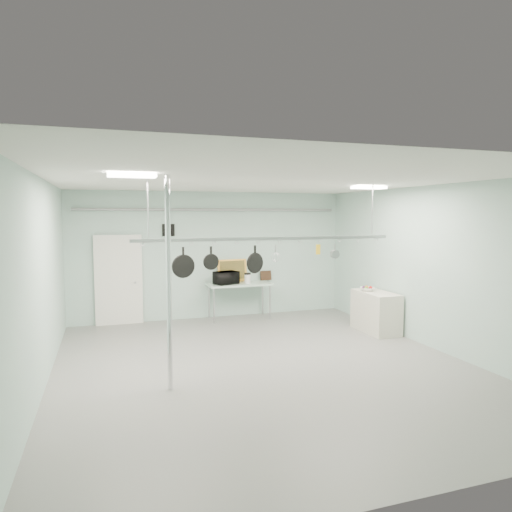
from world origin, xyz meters
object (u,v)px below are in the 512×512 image
object	(u,v)px
coffee_canister	(248,279)
chrome_pole	(169,284)
side_cabinet	(376,312)
prep_table	(239,286)
skillet_mid	(211,257)
pot_rack	(269,237)
fruit_bowl	(367,289)
skillet_right	(255,259)
microwave	(226,278)
skillet_left	(183,263)

from	to	relation	value
coffee_canister	chrome_pole	bearing A→B (deg)	-121.18
chrome_pole	side_cabinet	world-z (taller)	chrome_pole
prep_table	side_cabinet	world-z (taller)	prep_table
skillet_mid	pot_rack	bearing A→B (deg)	-2.71
fruit_bowl	skillet_right	bearing A→B (deg)	-157.34
chrome_pole	side_cabinet	bearing A→B (deg)	22.41
pot_rack	fruit_bowl	world-z (taller)	pot_rack
microwave	coffee_canister	bearing A→B (deg)	154.95
skillet_mid	coffee_canister	bearing A→B (deg)	60.12
microwave	chrome_pole	bearing A→B (deg)	44.75
microwave	skillet_left	xyz separation A→B (m)	(-1.58, -3.26, 0.76)
pot_rack	fruit_bowl	xyz separation A→B (m)	(2.85, 1.30, -1.29)
skillet_left	microwave	bearing A→B (deg)	56.13
fruit_bowl	skillet_right	xyz separation A→B (m)	(-3.11, -1.30, 0.90)
microwave	coffee_canister	world-z (taller)	microwave
prep_table	microwave	bearing A→B (deg)	-173.54
chrome_pole	side_cabinet	xyz separation A→B (m)	(4.85, 2.00, -1.15)
chrome_pole	fruit_bowl	world-z (taller)	chrome_pole
microwave	skillet_mid	xyz separation A→B (m)	(-1.11, -3.26, 0.83)
side_cabinet	coffee_canister	bearing A→B (deg)	138.15
coffee_canister	skillet_left	distance (m)	3.94
side_cabinet	fruit_bowl	xyz separation A→B (m)	(-0.10, 0.20, 0.49)
prep_table	skillet_right	world-z (taller)	skillet_right
skillet_mid	skillet_right	distance (m)	0.80
coffee_canister	skillet_right	distance (m)	3.43
pot_rack	microwave	world-z (taller)	pot_rack
side_cabinet	microwave	size ratio (longest dim) A/B	2.11
chrome_pole	skillet_mid	xyz separation A→B (m)	(0.84, 0.90, 0.29)
microwave	skillet_right	world-z (taller)	skillet_right
fruit_bowl	skillet_mid	bearing A→B (deg)	-161.60
fruit_bowl	skillet_left	bearing A→B (deg)	-163.48
fruit_bowl	skillet_right	distance (m)	3.49
chrome_pole	skillet_left	xyz separation A→B (m)	(0.36, 0.90, 0.22)
chrome_pole	skillet_mid	size ratio (longest dim) A/B	8.40
side_cabinet	skillet_right	bearing A→B (deg)	-161.12
prep_table	skillet_left	world-z (taller)	skillet_left
side_cabinet	skillet_right	world-z (taller)	skillet_right
chrome_pole	microwave	xyz separation A→B (m)	(1.95, 4.16, -0.54)
prep_table	chrome_pole	bearing A→B (deg)	-118.71
fruit_bowl	microwave	bearing A→B (deg)	144.99
prep_table	coffee_canister	xyz separation A→B (m)	(0.19, -0.09, 0.19)
chrome_pole	coffee_canister	xyz separation A→B (m)	(2.49, 4.11, -0.58)
prep_table	skillet_right	distance (m)	3.51
pot_rack	microwave	bearing A→B (deg)	89.15
coffee_canister	fruit_bowl	bearing A→B (deg)	-40.30
skillet_left	skillet_mid	size ratio (longest dim) A/B	1.38
side_cabinet	chrome_pole	bearing A→B (deg)	-157.59
chrome_pole	skillet_right	world-z (taller)	chrome_pole
side_cabinet	skillet_left	xyz separation A→B (m)	(-4.49, -1.10, 1.37)
pot_rack	prep_table	bearing A→B (deg)	83.09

